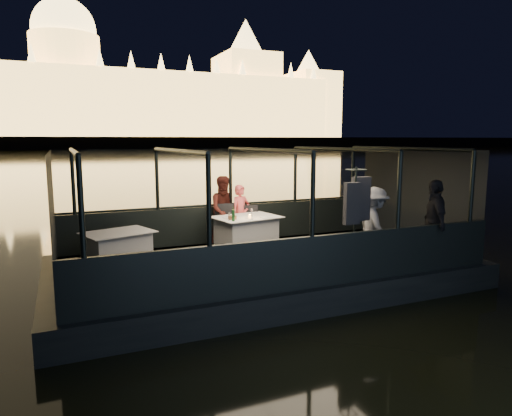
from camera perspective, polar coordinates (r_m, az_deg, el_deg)
name	(u,v)px	position (r m, az deg, el deg)	size (l,w,h in m)	color
river_water	(83,157)	(88.66, -20.79, 6.02)	(500.00, 500.00, 0.00)	black
boat_hull	(263,283)	(9.82, 0.93, -9.30)	(8.60, 4.40, 1.00)	black
boat_deck	(263,261)	(9.68, 0.94, -6.60)	(8.00, 4.00, 0.04)	black
gunwale_port	(231,223)	(11.39, -3.17, -1.89)	(8.00, 0.08, 0.90)	black
gunwale_starboard	(312,262)	(7.84, 6.96, -6.74)	(8.00, 0.08, 0.90)	black
cabin_glass_port	(230,177)	(11.24, -3.22, 3.89)	(8.00, 0.02, 1.40)	#99B2B2
cabin_glass_starboard	(313,195)	(7.62, 7.12, 1.64)	(8.00, 0.02, 1.40)	#99B2B2
cabin_roof_glass	(264,150)	(9.35, 0.97, 7.26)	(8.00, 4.00, 0.02)	#99B2B2
end_wall_fore	(53,219)	(8.64, -24.05, -1.25)	(0.02, 4.00, 2.30)	black
end_wall_aft	(415,197)	(11.65, 19.22, 1.36)	(0.02, 4.00, 2.30)	black
canopy_ribs	(264,206)	(9.44, 0.95, 0.27)	(8.00, 4.00, 2.30)	black
embankment	(69,145)	(218.57, -22.34, 7.35)	(400.00, 140.00, 6.00)	#423D33
parliament_building	(66,67)	(185.40, -22.65, 15.93)	(220.00, 32.00, 60.00)	#F2D18C
dining_table_central	(246,233)	(10.50, -1.22, -3.13)	(1.45, 1.05, 0.77)	silver
dining_table_aft	(119,247)	(9.55, -16.80, -4.67)	(1.30, 0.94, 0.69)	white
chair_port_left	(227,228)	(10.79, -3.61, -2.47)	(0.46, 0.46, 0.99)	black
chair_port_right	(252,226)	(11.02, -0.49, -2.23)	(0.43, 0.43, 0.92)	black
coat_stand	(354,225)	(8.83, 12.20, -2.15)	(0.56, 0.45, 2.01)	black
person_woman_coral	(241,212)	(11.14, -1.91, -0.55)	(0.51, 0.34, 1.42)	#F25A58
person_man_maroon	(225,213)	(11.00, -3.90, -0.68)	(0.79, 0.62, 1.65)	#3B1510
passenger_stripe	(374,223)	(9.52, 14.59, -1.77)	(1.02, 0.57, 1.58)	silver
passenger_dark	(434,224)	(9.75, 21.34, -1.85)	(1.03, 0.43, 1.74)	black
wine_bottle	(233,214)	(9.85, -2.86, -0.78)	(0.07, 0.07, 0.31)	#153B1A
bread_basket	(232,217)	(10.09, -2.97, -1.19)	(0.19, 0.19, 0.08)	brown
amber_candle	(250,216)	(10.23, -0.79, -1.05)	(0.05, 0.05, 0.08)	#FFA03F
plate_near	(265,217)	(10.30, 1.12, -1.17)	(0.22, 0.22, 0.01)	white
plate_far	(228,217)	(10.29, -3.55, -1.19)	(0.24, 0.24, 0.02)	silver
wine_glass_white	(229,216)	(9.92, -3.36, -1.05)	(0.06, 0.06, 0.17)	white
wine_glass_red	(252,212)	(10.47, -0.55, -0.53)	(0.06, 0.06, 0.18)	silver
wine_glass_empty	(252,215)	(10.05, -0.50, -0.90)	(0.07, 0.07, 0.20)	white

